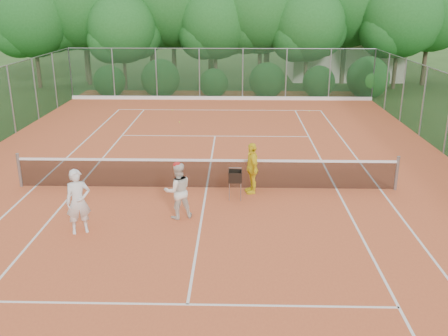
% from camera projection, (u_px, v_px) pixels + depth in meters
% --- Properties ---
extents(ground, '(120.00, 120.00, 0.00)m').
position_uv_depth(ground, '(207.00, 189.00, 15.82)').
color(ground, '#264719').
rests_on(ground, ground).
extents(clay_court, '(18.00, 36.00, 0.02)m').
position_uv_depth(clay_court, '(207.00, 188.00, 15.82)').
color(clay_court, '#CD5B2F').
rests_on(clay_court, ground).
extents(club_building, '(8.00, 5.00, 3.00)m').
position_uv_depth(club_building, '(343.00, 58.00, 37.87)').
color(club_building, beige).
rests_on(club_building, ground).
extents(tennis_net, '(11.97, 0.10, 1.10)m').
position_uv_depth(tennis_net, '(206.00, 173.00, 15.65)').
color(tennis_net, gray).
rests_on(tennis_net, clay_court).
extents(player_white, '(0.73, 0.62, 1.69)m').
position_uv_depth(player_white, '(78.00, 202.00, 12.55)').
color(player_white, silver).
rests_on(player_white, clay_court).
extents(player_center_grp, '(0.92, 0.82, 1.60)m').
position_uv_depth(player_center_grp, '(178.00, 190.00, 13.43)').
color(player_center_grp, silver).
rests_on(player_center_grp, clay_court).
extents(player_yellow, '(0.58, 0.99, 1.59)m').
position_uv_depth(player_yellow, '(252.00, 168.00, 15.22)').
color(player_yellow, yellow).
rests_on(player_yellow, clay_court).
extents(ball_hopper, '(0.38, 0.38, 0.87)m').
position_uv_depth(ball_hopper, '(235.00, 177.00, 14.76)').
color(ball_hopper, gray).
rests_on(ball_hopper, clay_court).
extents(stray_ball_a, '(0.07, 0.07, 0.07)m').
position_uv_depth(stray_ball_a, '(180.00, 122.00, 24.27)').
color(stray_ball_a, gold).
rests_on(stray_ball_a, clay_court).
extents(stray_ball_b, '(0.07, 0.07, 0.07)m').
position_uv_depth(stray_ball_b, '(173.00, 110.00, 26.92)').
color(stray_ball_b, gold).
rests_on(stray_ball_b, clay_court).
extents(stray_ball_c, '(0.07, 0.07, 0.07)m').
position_uv_depth(stray_ball_c, '(310.00, 111.00, 26.65)').
color(stray_ball_c, '#C1D030').
rests_on(stray_ball_c, clay_court).
extents(court_markings, '(11.03, 23.83, 0.01)m').
position_uv_depth(court_markings, '(207.00, 188.00, 15.82)').
color(court_markings, white).
rests_on(court_markings, clay_court).
extents(fence_back, '(18.07, 0.07, 3.00)m').
position_uv_depth(fence_back, '(221.00, 74.00, 29.55)').
color(fence_back, '#19381E').
rests_on(fence_back, clay_court).
extents(tropical_treeline, '(32.10, 8.49, 15.03)m').
position_uv_depth(tropical_treeline, '(245.00, 9.00, 33.32)').
color(tropical_treeline, brown).
rests_on(tropical_treeline, ground).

